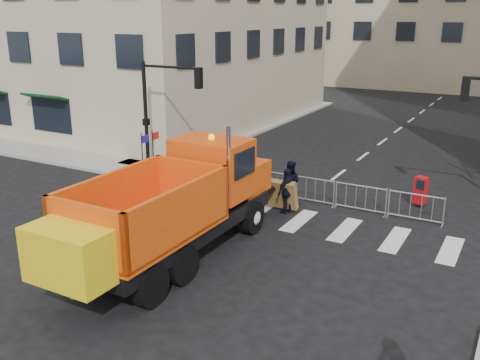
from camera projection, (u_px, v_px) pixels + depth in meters
The scene contains 10 objects.
ground at pixel (204, 277), 15.84m from camera, with size 120.00×120.00×0.00m, color black.
sidewalk_back at pixel (311, 194), 22.90m from camera, with size 64.00×5.00×0.15m, color gray.
traffic_light_left at pixel (146, 120), 25.01m from camera, with size 0.18×0.18×5.40m, color black.
crowd_barriers at pixel (287, 186), 22.36m from camera, with size 12.60×0.60×1.10m, color #9EA0A5, non-canonical shape.
plow_truck at pixel (172, 205), 16.42m from camera, with size 3.49×10.68×4.14m.
cop_a at pixel (259, 191), 20.52m from camera, with size 0.68×0.45×1.87m, color black.
cop_b at pixel (290, 183), 21.57m from camera, with size 0.90×0.70×1.85m, color black.
cop_c at pixel (288, 191), 20.63m from camera, with size 1.06×0.44×1.80m, color black.
worker at pixel (200, 167), 23.31m from camera, with size 1.15×0.66×1.78m, color #E4F71D.
newspaper_box at pixel (421, 190), 21.38m from camera, with size 0.45×0.40×1.10m, color #A50C12.
Camera 1 is at (7.89, -11.93, 7.45)m, focal length 40.00 mm.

